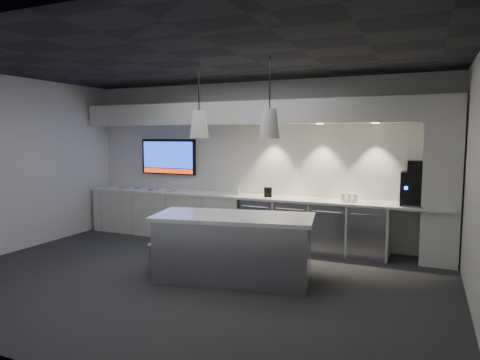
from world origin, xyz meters
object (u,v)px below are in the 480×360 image
at_px(island, 233,248).
at_px(bin, 158,257).
at_px(wall_tv, 168,157).
at_px(coffee_machine, 414,187).

relative_size(island, bin, 5.60).
relative_size(wall_tv, bin, 3.04).
height_order(bin, coffee_machine, coffee_machine).
bearing_deg(coffee_machine, bin, -145.98).
height_order(island, coffee_machine, coffee_machine).
relative_size(island, coffee_machine, 3.26).
xyz_separation_m(bin, coffee_machine, (3.42, 2.07, 0.98)).
bearing_deg(island, wall_tv, 126.98).
distance_m(island, bin, 1.22).
relative_size(wall_tv, island, 0.54).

